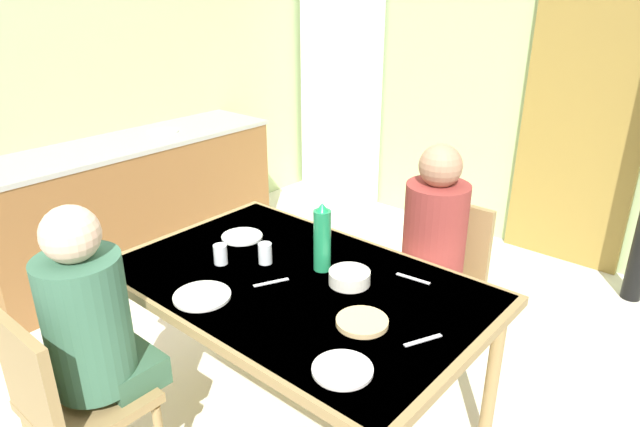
{
  "coord_description": "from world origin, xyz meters",
  "views": [
    {
      "loc": [
        1.72,
        -1.5,
        1.91
      ],
      "look_at": [
        0.34,
        0.11,
        1.01
      ],
      "focal_mm": 31.31,
      "sensor_mm": 36.0,
      "label": 1
    }
  ],
  "objects_px": {
    "chair_far_diner": "(442,276)",
    "chair_near_diner": "(68,401)",
    "water_bottle_green_near": "(322,239)",
    "person_far_diner": "(433,234)",
    "person_near_diner": "(91,319)",
    "serving_bowl_center": "(349,277)",
    "dining_table": "(297,294)",
    "kitchen_counter": "(133,203)"
  },
  "relations": [
    {
      "from": "chair_far_diner",
      "to": "chair_near_diner",
      "type": "bearing_deg",
      "value": 71.49
    },
    {
      "from": "chair_near_diner",
      "to": "water_bottle_green_near",
      "type": "height_order",
      "value": "water_bottle_green_near"
    },
    {
      "from": "chair_near_diner",
      "to": "person_far_diner",
      "type": "relative_size",
      "value": 1.13
    },
    {
      "from": "chair_near_diner",
      "to": "person_near_diner",
      "type": "bearing_deg",
      "value": 90.0
    },
    {
      "from": "chair_far_diner",
      "to": "person_near_diner",
      "type": "relative_size",
      "value": 1.13
    },
    {
      "from": "chair_near_diner",
      "to": "serving_bowl_center",
      "type": "bearing_deg",
      "value": 61.61
    },
    {
      "from": "dining_table",
      "to": "kitchen_counter",
      "type": "bearing_deg",
      "value": 167.46
    },
    {
      "from": "person_far_diner",
      "to": "serving_bowl_center",
      "type": "distance_m",
      "value": 0.59
    },
    {
      "from": "chair_far_diner",
      "to": "person_near_diner",
      "type": "xyz_separation_m",
      "value": [
        -0.57,
        -1.56,
        0.28
      ]
    },
    {
      "from": "chair_far_diner",
      "to": "person_far_diner",
      "type": "height_order",
      "value": "person_far_diner"
    },
    {
      "from": "person_near_diner",
      "to": "kitchen_counter",
      "type": "bearing_deg",
      "value": 144.77
    },
    {
      "from": "chair_near_diner",
      "to": "chair_far_diner",
      "type": "height_order",
      "value": "same"
    },
    {
      "from": "chair_far_diner",
      "to": "serving_bowl_center",
      "type": "relative_size",
      "value": 5.12
    },
    {
      "from": "water_bottle_green_near",
      "to": "chair_far_diner",
      "type": "bearing_deg",
      "value": 73.69
    },
    {
      "from": "kitchen_counter",
      "to": "chair_far_diner",
      "type": "distance_m",
      "value": 2.24
    },
    {
      "from": "serving_bowl_center",
      "to": "kitchen_counter",
      "type": "bearing_deg",
      "value": 171.62
    },
    {
      "from": "person_far_diner",
      "to": "serving_bowl_center",
      "type": "bearing_deg",
      "value": 85.72
    },
    {
      "from": "dining_table",
      "to": "chair_far_diner",
      "type": "distance_m",
      "value": 0.9
    },
    {
      "from": "chair_near_diner",
      "to": "water_bottle_green_near",
      "type": "bearing_deg",
      "value": 69.94
    },
    {
      "from": "person_far_diner",
      "to": "water_bottle_green_near",
      "type": "bearing_deg",
      "value": 70.09
    },
    {
      "from": "person_far_diner",
      "to": "chair_far_diner",
      "type": "bearing_deg",
      "value": -90.0
    },
    {
      "from": "person_far_diner",
      "to": "chair_near_diner",
      "type": "bearing_deg",
      "value": 69.99
    },
    {
      "from": "chair_far_diner",
      "to": "serving_bowl_center",
      "type": "height_order",
      "value": "chair_far_diner"
    },
    {
      "from": "water_bottle_green_near",
      "to": "serving_bowl_center",
      "type": "bearing_deg",
      "value": -7.06
    },
    {
      "from": "chair_far_diner",
      "to": "water_bottle_green_near",
      "type": "xyz_separation_m",
      "value": [
        -0.21,
        -0.71,
        0.4
      ]
    },
    {
      "from": "serving_bowl_center",
      "to": "water_bottle_green_near",
      "type": "bearing_deg",
      "value": 172.94
    },
    {
      "from": "chair_far_diner",
      "to": "water_bottle_green_near",
      "type": "relative_size",
      "value": 2.85
    },
    {
      "from": "kitchen_counter",
      "to": "dining_table",
      "type": "relative_size",
      "value": 1.34
    },
    {
      "from": "dining_table",
      "to": "person_near_diner",
      "type": "xyz_separation_m",
      "value": [
        -0.34,
        -0.71,
        0.09
      ]
    },
    {
      "from": "kitchen_counter",
      "to": "chair_near_diner",
      "type": "relative_size",
      "value": 2.41
    },
    {
      "from": "kitchen_counter",
      "to": "serving_bowl_center",
      "type": "bearing_deg",
      "value": -8.38
    },
    {
      "from": "kitchen_counter",
      "to": "person_near_diner",
      "type": "bearing_deg",
      "value": -35.23
    },
    {
      "from": "kitchen_counter",
      "to": "dining_table",
      "type": "distance_m",
      "value": 2.04
    },
    {
      "from": "chair_near_diner",
      "to": "person_far_diner",
      "type": "distance_m",
      "value": 1.69
    },
    {
      "from": "water_bottle_green_near",
      "to": "person_far_diner",
      "type": "bearing_deg",
      "value": 70.09
    },
    {
      "from": "chair_near_diner",
      "to": "person_near_diner",
      "type": "distance_m",
      "value": 0.31
    },
    {
      "from": "kitchen_counter",
      "to": "person_near_diner",
      "type": "distance_m",
      "value": 2.03
    },
    {
      "from": "dining_table",
      "to": "person_near_diner",
      "type": "bearing_deg",
      "value": -115.66
    },
    {
      "from": "dining_table",
      "to": "chair_far_diner",
      "type": "relative_size",
      "value": 1.79
    },
    {
      "from": "chair_far_diner",
      "to": "kitchen_counter",
      "type": "bearing_deg",
      "value": 10.56
    },
    {
      "from": "dining_table",
      "to": "person_far_diner",
      "type": "distance_m",
      "value": 0.75
    },
    {
      "from": "kitchen_counter",
      "to": "person_near_diner",
      "type": "relative_size",
      "value": 2.72
    }
  ]
}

